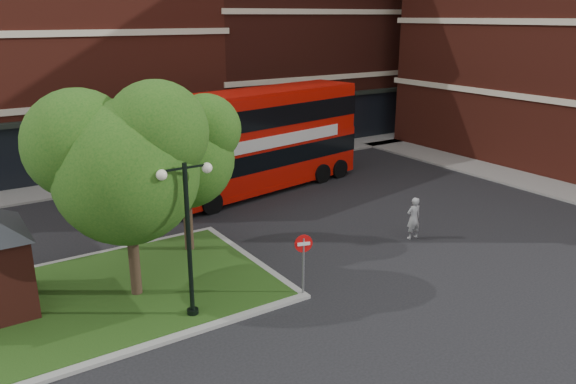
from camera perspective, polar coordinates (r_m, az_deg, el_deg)
ground at (r=20.57m, az=4.91°, el=-8.61°), size 120.00×120.00×0.00m
pavement_far at (r=34.21m, az=-12.32°, el=1.89°), size 44.00×3.00×0.12m
pavement_side at (r=33.71m, az=25.38°, el=0.34°), size 3.00×28.00×0.12m
terrace_far_right at (r=46.16m, az=0.40°, el=16.22°), size 18.00×12.00×16.00m
traffic_island at (r=19.92m, az=-19.67°, el=-10.35°), size 12.60×7.60×0.15m
tree_island_west at (r=18.21m, az=-16.58°, el=3.32°), size 5.40×4.71×7.21m
tree_island_east at (r=21.60m, az=-10.78°, el=4.38°), size 4.46×3.90×6.29m
lamp_island at (r=17.00m, az=-10.09°, el=-4.18°), size 1.72×0.36×5.00m
lamp_far_left at (r=32.54m, az=-8.05°, el=6.34°), size 1.72×0.36×5.00m
lamp_far_right at (r=36.60m, az=3.42°, el=7.71°), size 1.72×0.36×5.00m
bus at (r=29.75m, az=-2.99°, el=5.94°), size 12.59×4.93×4.69m
woman at (r=24.14m, az=12.64°, el=-2.60°), size 0.71×0.52×1.82m
car_silver at (r=33.87m, az=-10.82°, el=3.06°), size 4.65×2.26×1.53m
car_white at (r=34.72m, az=-7.48°, el=3.60°), size 4.85×2.06×1.56m
no_entry_sign at (r=18.56m, az=1.58°, el=-6.19°), size 0.59×0.23×2.20m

